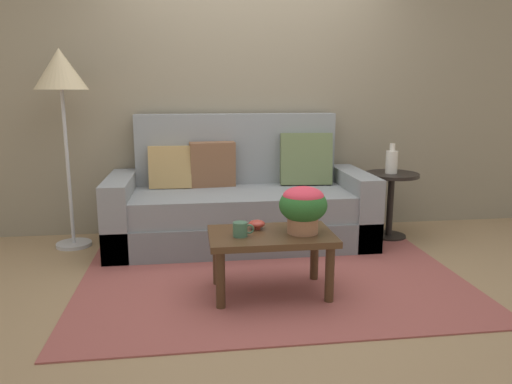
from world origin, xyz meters
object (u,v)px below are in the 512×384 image
object	(u,v)px
potted_plant	(303,205)
snack_bowl	(257,224)
coffee_mug	(241,229)
coffee_table	(271,243)
table_vase	(392,161)
couch	(240,204)
side_table	(391,193)
floor_lamp	(61,79)

from	to	relation	value
potted_plant	snack_bowl	world-z (taller)	potted_plant
coffee_mug	potted_plant	bearing A→B (deg)	3.79
coffee_table	table_vase	size ratio (longest dim) A/B	3.03
couch	side_table	distance (m)	1.36
couch	floor_lamp	bearing A→B (deg)	177.53
coffee_mug	side_table	bearing A→B (deg)	37.64
couch	coffee_table	xyz separation A→B (m)	(0.08, -1.16, 0.01)
coffee_table	potted_plant	xyz separation A→B (m)	(0.20, -0.02, 0.25)
side_table	potted_plant	bearing A→B (deg)	-133.90
snack_bowl	potted_plant	bearing A→B (deg)	-24.41
coffee_table	floor_lamp	xyz separation A→B (m)	(-1.53, 1.22, 1.07)
snack_bowl	table_vase	distance (m)	1.68
table_vase	potted_plant	bearing A→B (deg)	-133.70
side_table	floor_lamp	xyz separation A→B (m)	(-2.80, 0.13, 1.00)
potted_plant	side_table	bearing A→B (deg)	46.10
coffee_table	table_vase	bearing A→B (deg)	40.75
couch	table_vase	size ratio (longest dim) A/B	8.39
side_table	coffee_mug	size ratio (longest dim) A/B	4.38
side_table	coffee_mug	xyz separation A→B (m)	(-1.48, -1.14, 0.05)
coffee_table	potted_plant	bearing A→B (deg)	-5.42
floor_lamp	side_table	bearing A→B (deg)	-2.61
couch	coffee_mug	bearing A→B (deg)	-95.71
floor_lamp	coffee_mug	distance (m)	2.07
table_vase	coffee_table	bearing A→B (deg)	-139.25
coffee_table	floor_lamp	bearing A→B (deg)	141.35
coffee_table	snack_bowl	size ratio (longest dim) A/B	7.25
coffee_table	coffee_mug	xyz separation A→B (m)	(-0.20, -0.05, 0.12)
coffee_table	table_vase	world-z (taller)	table_vase
couch	side_table	xyz separation A→B (m)	(1.36, -0.07, 0.07)
coffee_mug	table_vase	world-z (taller)	table_vase
couch	coffee_table	bearing A→B (deg)	-85.95
coffee_table	side_table	xyz separation A→B (m)	(1.28, 1.09, 0.06)
snack_bowl	table_vase	bearing A→B (deg)	36.14
side_table	table_vase	size ratio (longest dim) A/B	2.25
side_table	table_vase	xyz separation A→B (m)	(-0.01, -0.00, 0.29)
floor_lamp	table_vase	size ratio (longest dim) A/B	6.22
coffee_table	snack_bowl	world-z (taller)	snack_bowl
floor_lamp	potted_plant	distance (m)	2.28
couch	potted_plant	world-z (taller)	couch
side_table	floor_lamp	distance (m)	2.98
couch	floor_lamp	size ratio (longest dim) A/B	1.35
floor_lamp	table_vase	distance (m)	2.88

